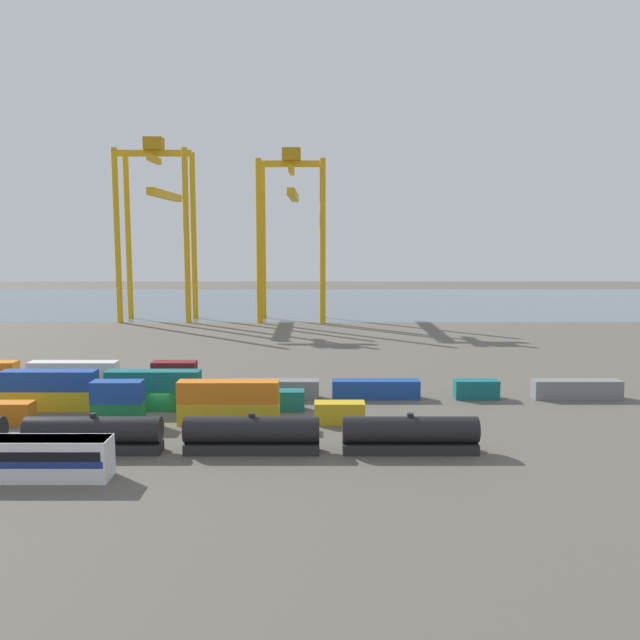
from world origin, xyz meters
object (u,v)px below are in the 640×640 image
object	(u,v)px
shipping_container_12	(256,400)
gantry_crane_central	(291,216)
shipping_container_15	(73,389)
gantry_crane_west	(157,212)
shipping_container_21	(475,389)
freight_tank_row	(172,434)
shipping_container_6	(338,413)

from	to	relation	value
shipping_container_12	gantry_crane_central	xyz separation A→B (m)	(0.63, 95.79, 26.47)
shipping_container_15	gantry_crane_central	size ratio (longest dim) A/B	0.27
gantry_crane_west	gantry_crane_central	size ratio (longest dim) A/B	1.06
gantry_crane_west	shipping_container_21	bearing A→B (deg)	-54.05
freight_tank_row	shipping_container_12	world-z (taller)	freight_tank_row
shipping_container_21	gantry_crane_central	bearing A→B (deg)	108.03
freight_tank_row	shipping_container_21	distance (m)	43.77
shipping_container_6	shipping_container_12	distance (m)	12.15
shipping_container_15	shipping_container_6	bearing A→B (deg)	-18.82
gantry_crane_central	shipping_container_21	bearing A→B (deg)	-71.97
shipping_container_6	shipping_container_15	bearing A→B (deg)	161.18
shipping_container_15	shipping_container_12	bearing A→B (deg)	-13.43
shipping_container_6	shipping_container_15	distance (m)	38.52
shipping_container_6	gantry_crane_west	xyz separation A→B (m)	(-45.63, 102.03, 27.59)
shipping_container_15	shipping_container_21	world-z (taller)	same
shipping_container_12	shipping_container_21	world-z (taller)	same
shipping_container_15	gantry_crane_west	distance (m)	94.20
shipping_container_21	gantry_crane_west	xyz separation A→B (m)	(-64.98, 89.60, 27.59)
shipping_container_6	shipping_container_15	size ratio (longest dim) A/B	0.50
freight_tank_row	gantry_crane_west	size ratio (longest dim) A/B	1.32
shipping_container_15	gantry_crane_west	bearing A→B (deg)	95.84
shipping_container_6	shipping_container_12	size ratio (longest dim) A/B	0.50
shipping_container_6	gantry_crane_west	bearing A→B (deg)	114.09
shipping_container_6	gantry_crane_central	world-z (taller)	gantry_crane_central
freight_tank_row	shipping_container_15	xyz separation A→B (m)	(-18.82, 23.39, -0.65)
shipping_container_12	gantry_crane_central	world-z (taller)	gantry_crane_central
freight_tank_row	gantry_crane_central	world-z (taller)	gantry_crane_central
shipping_container_12	shipping_container_21	xyz separation A→B (m)	(29.79, 6.21, 0.00)
shipping_container_12	shipping_container_15	distance (m)	26.75
shipping_container_6	gantry_crane_west	distance (m)	115.12
gantry_crane_west	gantry_crane_central	xyz separation A→B (m)	(35.82, -0.03, -1.11)
gantry_crane_central	shipping_container_12	bearing A→B (deg)	-90.38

